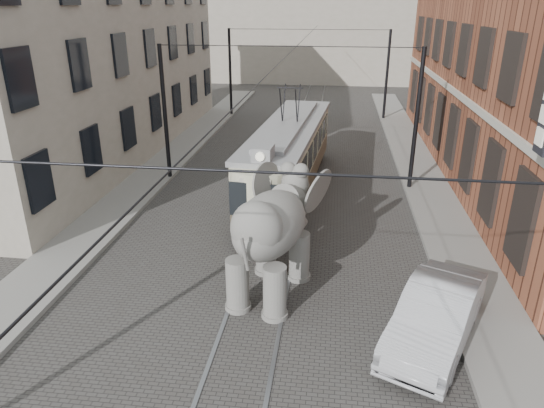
# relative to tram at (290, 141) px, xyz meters

# --- Properties ---
(ground) EXTENTS (120.00, 120.00, 0.00)m
(ground) POSITION_rel_tram_xyz_m (0.00, -5.27, -2.22)
(ground) COLOR #3B3937
(tram_rails) EXTENTS (1.54, 80.00, 0.02)m
(tram_rails) POSITION_rel_tram_xyz_m (0.00, -5.27, -2.21)
(tram_rails) COLOR slate
(tram_rails) RESTS_ON ground
(sidewalk_right) EXTENTS (2.00, 60.00, 0.15)m
(sidewalk_right) POSITION_rel_tram_xyz_m (6.00, -5.27, -2.15)
(sidewalk_right) COLOR slate
(sidewalk_right) RESTS_ON ground
(sidewalk_left) EXTENTS (2.00, 60.00, 0.15)m
(sidewalk_left) POSITION_rel_tram_xyz_m (-6.50, -5.27, -2.15)
(sidewalk_left) COLOR slate
(sidewalk_left) RESTS_ON ground
(stucco_building) EXTENTS (7.00, 24.00, 10.00)m
(stucco_building) POSITION_rel_tram_xyz_m (-11.00, 4.73, 2.78)
(stucco_building) COLOR gray
(stucco_building) RESTS_ON ground
(distant_block) EXTENTS (28.00, 10.00, 14.00)m
(distant_block) POSITION_rel_tram_xyz_m (0.00, 34.73, 4.78)
(distant_block) COLOR gray
(distant_block) RESTS_ON ground
(catenary) EXTENTS (11.00, 30.20, 6.00)m
(catenary) POSITION_rel_tram_xyz_m (-0.20, -0.27, 0.78)
(catenary) COLOR black
(catenary) RESTS_ON ground
(tram) EXTENTS (3.19, 11.35, 4.45)m
(tram) POSITION_rel_tram_xyz_m (0.00, 0.00, 0.00)
(tram) COLOR #BEBA9A
(tram) RESTS_ON ground
(elephant) EXTENTS (4.07, 5.84, 3.25)m
(elephant) POSITION_rel_tram_xyz_m (0.26, -8.24, -0.60)
(elephant) COLOR #63605C
(elephant) RESTS_ON ground
(parked_car) EXTENTS (3.20, 4.62, 1.44)m
(parked_car) POSITION_rel_tram_xyz_m (4.44, -9.86, -1.50)
(parked_car) COLOR #A2A1A6
(parked_car) RESTS_ON ground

